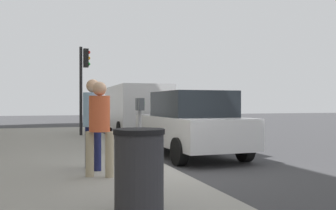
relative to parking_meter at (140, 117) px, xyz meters
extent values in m
plane|color=#38383A|center=(-0.45, -0.53, -1.17)|extent=(80.00, 80.00, 0.00)
cube|color=gray|center=(-0.45, 2.47, -1.09)|extent=(28.00, 6.00, 0.15)
cylinder|color=gray|center=(0.00, 0.00, -0.44)|extent=(0.07, 0.07, 1.15)
cube|color=#383D42|center=(-0.10, 0.00, 0.26)|extent=(0.16, 0.11, 0.26)
cube|color=#383D42|center=(0.10, 0.00, 0.26)|extent=(0.16, 0.11, 0.26)
cube|color=#268C33|center=(-0.10, -0.06, 0.28)|extent=(0.10, 0.01, 0.10)
cube|color=#268C33|center=(0.10, -0.06, 0.28)|extent=(0.10, 0.01, 0.10)
cylinder|color=#191E4C|center=(-0.10, 1.08, -0.59)|extent=(0.15, 0.15, 0.84)
cylinder|color=#191E4C|center=(-0.46, 0.96, -0.59)|extent=(0.15, 0.15, 0.84)
cylinder|color=#8CB7E0|center=(-0.28, 1.02, 0.16)|extent=(0.39, 0.39, 0.67)
sphere|color=tan|center=(-0.28, 1.02, 0.63)|extent=(0.26, 0.26, 0.26)
cylinder|color=tan|center=(-1.01, 1.17, -0.62)|extent=(0.15, 0.15, 0.80)
cylinder|color=tan|center=(-1.18, 0.84, -0.62)|extent=(0.15, 0.15, 0.80)
cylinder|color=#D85933|center=(-1.09, 1.01, 0.10)|extent=(0.37, 0.37, 0.63)
sphere|color=tan|center=(-1.09, 1.01, 0.54)|extent=(0.25, 0.25, 0.25)
cube|color=silver|center=(1.93, -1.88, -0.46)|extent=(4.45, 1.97, 0.76)
cube|color=black|center=(1.73, -1.89, 0.26)|extent=(2.25, 1.76, 0.68)
cylinder|color=black|center=(3.33, -0.97, -0.84)|extent=(0.67, 0.24, 0.66)
cylinder|color=black|center=(3.38, -2.71, -0.84)|extent=(0.67, 0.24, 0.66)
cylinder|color=black|center=(0.47, -1.06, -0.84)|extent=(0.67, 0.24, 0.66)
cylinder|color=black|center=(0.53, -2.80, -0.84)|extent=(0.67, 0.24, 0.66)
cube|color=silver|center=(8.29, -1.88, 0.11)|extent=(5.26, 2.16, 1.80)
cylinder|color=black|center=(10.01, -0.99, -0.79)|extent=(0.77, 0.24, 0.76)
cylinder|color=black|center=(9.95, -2.89, -0.79)|extent=(0.77, 0.24, 0.76)
cylinder|color=black|center=(6.63, -0.88, -0.79)|extent=(0.77, 0.24, 0.76)
cylinder|color=black|center=(6.57, -2.78, -0.79)|extent=(0.77, 0.24, 0.76)
cylinder|color=black|center=(8.06, 0.46, 0.78)|extent=(0.12, 0.12, 3.60)
cube|color=black|center=(8.06, 0.26, 2.13)|extent=(0.24, 0.20, 0.76)
sphere|color=red|center=(8.06, 0.15, 2.37)|extent=(0.14, 0.14, 0.14)
sphere|color=orange|center=(8.06, 0.15, 2.13)|extent=(0.14, 0.14, 0.14)
sphere|color=green|center=(8.06, 0.15, 1.89)|extent=(0.14, 0.14, 0.14)
cylinder|color=#2D2D33|center=(-3.67, 0.92, -0.54)|extent=(0.56, 0.56, 0.95)
cylinder|color=black|center=(-3.67, 0.92, -0.04)|extent=(0.59, 0.59, 0.06)
camera|label=1|loc=(-7.91, 1.97, 0.29)|focal=41.09mm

